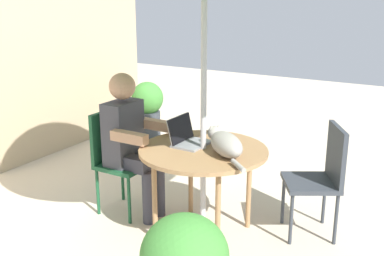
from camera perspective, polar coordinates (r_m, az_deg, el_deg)
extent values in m
plane|color=beige|center=(3.88, 1.30, -12.57)|extent=(14.00, 14.00, 0.00)
cylinder|color=#9E754C|center=(3.59, 1.38, -2.75)|extent=(0.99, 0.99, 0.03)
cylinder|color=#9E754C|center=(4.07, -0.16, -5.78)|extent=(0.04, 0.04, 0.69)
cylinder|color=#9E754C|center=(3.65, -4.56, -8.57)|extent=(0.04, 0.04, 0.69)
cylinder|color=#9E754C|center=(3.39, 3.15, -10.56)|extent=(0.04, 0.04, 0.69)
cylinder|color=#9E754C|center=(3.84, 6.92, -7.30)|extent=(0.04, 0.04, 0.69)
cylinder|color=#B7B7BC|center=(3.49, 1.42, 2.60)|extent=(0.04, 0.04, 2.09)
cube|color=#194C2D|center=(4.09, -8.19, -4.43)|extent=(0.40, 0.40, 0.04)
cube|color=#194C2D|center=(4.12, -10.28, -0.86)|extent=(0.40, 0.04, 0.44)
cylinder|color=#194C2D|center=(4.40, -8.44, -6.10)|extent=(0.03, 0.03, 0.42)
cylinder|color=#194C2D|center=(4.16, -11.37, -7.60)|extent=(0.03, 0.03, 0.42)
cylinder|color=#194C2D|center=(3.96, -7.64, -8.71)|extent=(0.03, 0.03, 0.42)
cylinder|color=#194C2D|center=(4.21, -4.79, -7.04)|extent=(0.03, 0.03, 0.42)
cube|color=#33383F|center=(3.80, 14.19, -6.49)|extent=(0.55, 0.55, 0.04)
cube|color=#33383F|center=(3.76, 17.11, -3.07)|extent=(0.36, 0.23, 0.44)
cylinder|color=#33383F|center=(3.79, 17.09, -10.58)|extent=(0.03, 0.03, 0.42)
cylinder|color=#33383F|center=(4.08, 15.76, -8.43)|extent=(0.03, 0.03, 0.42)
cylinder|color=#33383F|center=(4.00, 11.01, -8.58)|extent=(0.03, 0.03, 0.42)
cylinder|color=#33383F|center=(3.70, 11.95, -10.80)|extent=(0.03, 0.03, 0.42)
cube|color=#3F3F47|center=(4.00, -8.35, -0.57)|extent=(0.34, 0.20, 0.54)
sphere|color=tan|center=(3.89, -8.48, 5.04)|extent=(0.22, 0.22, 0.22)
cube|color=#383842|center=(3.92, -7.23, -4.27)|extent=(0.12, 0.30, 0.12)
cylinder|color=#383842|center=(3.95, -5.33, -8.44)|extent=(0.10, 0.10, 0.45)
cube|color=#383842|center=(4.04, -5.85, -3.59)|extent=(0.12, 0.30, 0.12)
cylinder|color=#383842|center=(4.06, -4.01, -7.63)|extent=(0.10, 0.10, 0.45)
cube|color=tan|center=(3.70, -7.64, -1.13)|extent=(0.08, 0.32, 0.08)
cube|color=tan|center=(4.01, -4.15, 0.36)|extent=(0.08, 0.32, 0.08)
cube|color=gray|center=(3.67, 0.00, -1.95)|extent=(0.30, 0.23, 0.02)
cube|color=black|center=(3.69, -1.37, -0.09)|extent=(0.30, 0.06, 0.20)
cube|color=gray|center=(3.70, -1.49, -0.07)|extent=(0.30, 0.06, 0.20)
ellipsoid|color=gray|center=(3.43, 4.18, -1.99)|extent=(0.40, 0.43, 0.17)
sphere|color=gray|center=(3.62, 2.78, -0.61)|extent=(0.11, 0.11, 0.11)
ellipsoid|color=white|center=(3.54, 3.47, -2.05)|extent=(0.17, 0.17, 0.09)
cylinder|color=gray|center=(3.20, 5.64, -4.58)|extent=(0.15, 0.16, 0.04)
cone|color=gray|center=(3.62, 3.23, 0.19)|extent=(0.04, 0.04, 0.03)
cone|color=gray|center=(3.60, 2.34, 0.10)|extent=(0.04, 0.04, 0.03)
cylinder|color=#33383D|center=(6.02, -5.35, 0.18)|extent=(0.31, 0.31, 0.40)
ellipsoid|color=#3D7F33|center=(5.93, -5.44, 3.64)|extent=(0.40, 0.40, 0.41)
ellipsoid|color=#3D7F33|center=(2.63, -0.92, -15.30)|extent=(0.49, 0.49, 0.47)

